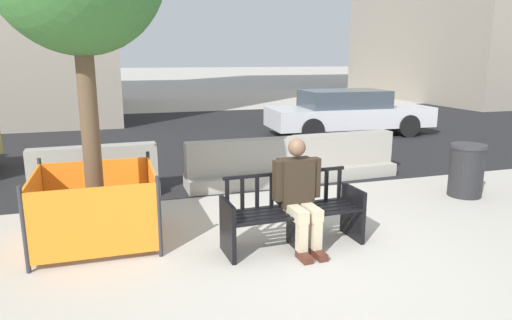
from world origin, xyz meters
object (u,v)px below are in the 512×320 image
car_sedan_mid (348,112)px  trash_bin (466,170)px  street_bench (292,215)px  jersey_barrier_left (95,176)px  construction_fence (96,204)px  jersey_barrier_centre (242,168)px  jersey_barrier_right (342,159)px  seated_person (299,192)px

car_sedan_mid → trash_bin: size_ratio=5.58×
car_sedan_mid → street_bench: bearing=-122.8°
jersey_barrier_left → construction_fence: bearing=-87.7°
construction_fence → trash_bin: (5.73, 0.20, -0.04)m
street_bench → jersey_barrier_centre: 2.68m
car_sedan_mid → trash_bin: bearing=-100.3°
street_bench → jersey_barrier_right: bearing=52.5°
street_bench → jersey_barrier_centre: size_ratio=0.85×
seated_person → jersey_barrier_right: 3.55m
seated_person → construction_fence: 2.49m
seated_person → trash_bin: (3.43, 1.11, -0.25)m
street_bench → jersey_barrier_centre: street_bench is taller
jersey_barrier_centre → construction_fence: construction_fence is taller
jersey_barrier_centre → jersey_barrier_left: size_ratio=0.99×
trash_bin → construction_fence: bearing=-178.0°
construction_fence → street_bench: bearing=-20.9°
car_sedan_mid → trash_bin: (-1.10, -6.05, -0.23)m
street_bench → jersey_barrier_right: size_ratio=0.84×
jersey_barrier_left → street_bench: bearing=-50.7°
jersey_barrier_left → jersey_barrier_right: 4.47m
jersey_barrier_left → car_sedan_mid: (6.91, 4.26, 0.33)m
seated_person → jersey_barrier_right: (2.09, 2.85, -0.35)m
street_bench → construction_fence: 2.41m
jersey_barrier_right → car_sedan_mid: (2.43, 4.31, 0.33)m
seated_person → car_sedan_mid: 8.47m
jersey_barrier_centre → jersey_barrier_right: same height
street_bench → car_sedan_mid: bearing=57.2°
trash_bin → jersey_barrier_left: bearing=162.9°
jersey_barrier_right → car_sedan_mid: 4.96m
jersey_barrier_right → jersey_barrier_centre: bearing=-176.8°
seated_person → construction_fence: (-2.30, 0.91, -0.21)m
construction_fence → car_sedan_mid: size_ratio=0.30×
jersey_barrier_right → trash_bin: 2.19m
jersey_barrier_right → car_sedan_mid: car_sedan_mid is taller
jersey_barrier_left → jersey_barrier_right: same height
seated_person → jersey_barrier_centre: 2.76m
jersey_barrier_left → car_sedan_mid: size_ratio=0.42×
trash_bin → street_bench: bearing=-163.1°
jersey_barrier_centre → jersey_barrier_right: bearing=3.2°
jersey_barrier_left → car_sedan_mid: car_sedan_mid is taller
jersey_barrier_left → construction_fence: (0.08, -1.99, 0.14)m
jersey_barrier_left → trash_bin: 6.08m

